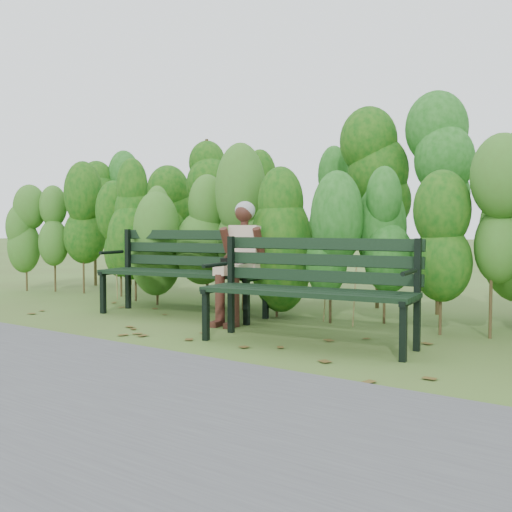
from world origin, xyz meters
The scene contains 7 objects.
ground centered at (0.00, 0.00, 0.00)m, with size 80.00×80.00×0.00m, color #4A5728.
footpath centered at (0.00, -2.20, 0.01)m, with size 60.00×2.50×0.01m, color #474749.
hedge_band centered at (0.00, 1.86, 1.26)m, with size 11.04×1.67×2.42m.
leaf_litter centered at (0.16, -0.23, 0.00)m, with size 5.87×2.08×0.01m.
bench_left centered at (-1.26, 0.71, 0.59)m, with size 2.10×0.98×1.01m.
bench_right centered at (0.81, 0.07, 0.56)m, with size 1.97×0.85×0.95m.
seated_woman centered at (-0.43, 0.65, 0.77)m, with size 0.52×0.76×1.32m.
Camera 1 is at (3.48, -4.56, 1.07)m, focal length 42.00 mm.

